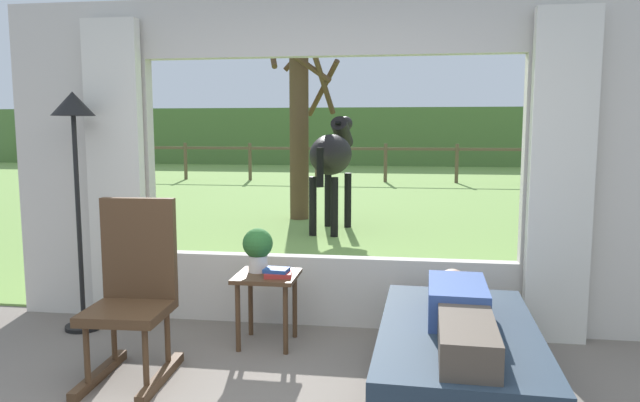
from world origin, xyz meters
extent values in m
cube|color=beige|center=(-2.02, 2.26, 1.27)|extent=(1.15, 0.12, 2.55)
cube|color=beige|center=(2.02, 2.26, 1.27)|extent=(1.15, 0.12, 2.55)
cube|color=beige|center=(0.00, 2.26, 0.28)|extent=(2.90, 0.12, 0.55)
cube|color=beige|center=(0.00, 2.26, 2.33)|extent=(2.90, 0.12, 0.45)
cube|color=silver|center=(-1.69, 2.12, 1.20)|extent=(0.44, 0.10, 2.40)
cube|color=silver|center=(1.69, 2.12, 1.20)|extent=(0.44, 0.10, 2.40)
cube|color=#759E47|center=(0.00, 13.16, 0.01)|extent=(36.00, 21.68, 0.02)
cube|color=#537639|center=(0.00, 23.00, 1.20)|extent=(36.00, 2.00, 2.40)
cube|color=black|center=(0.92, 1.10, 0.12)|extent=(0.88, 1.59, 0.24)
cube|color=#233342|center=(0.92, 1.10, 0.33)|extent=(0.96, 1.73, 0.18)
cube|color=#334C8C|center=(0.92, 1.25, 0.53)|extent=(0.36, 0.61, 0.22)
cube|color=#4C4238|center=(0.92, 0.65, 0.51)|extent=(0.30, 0.69, 0.18)
sphere|color=tan|center=(0.92, 1.64, 0.53)|extent=(0.20, 0.20, 0.20)
cube|color=#4C331E|center=(-1.08, 1.02, 0.44)|extent=(0.50, 0.50, 0.06)
cube|color=#4C331E|center=(-1.09, 1.23, 0.78)|extent=(0.48, 0.08, 0.68)
cube|color=#4C331E|center=(-1.28, 1.01, 0.03)|extent=(0.09, 0.68, 0.06)
cube|color=#4C331E|center=(-0.88, 1.03, 0.03)|extent=(0.09, 0.68, 0.06)
cylinder|color=#4C331E|center=(-1.25, 0.83, 0.24)|extent=(0.04, 0.04, 0.38)
cylinder|color=#4C331E|center=(-0.89, 0.85, 0.24)|extent=(0.04, 0.04, 0.38)
cylinder|color=#4C331E|center=(-1.27, 1.19, 0.24)|extent=(0.04, 0.04, 0.38)
cylinder|color=#4C331E|center=(-0.91, 1.21, 0.24)|extent=(0.04, 0.04, 0.38)
cube|color=#4C331E|center=(-0.38, 1.76, 0.51)|extent=(0.44, 0.44, 0.03)
cylinder|color=#4C331E|center=(-0.55, 1.59, 0.24)|extent=(0.04, 0.04, 0.49)
cylinder|color=#4C331E|center=(-0.21, 1.59, 0.24)|extent=(0.04, 0.04, 0.49)
cylinder|color=#4C331E|center=(-0.55, 1.93, 0.24)|extent=(0.04, 0.04, 0.49)
cylinder|color=#4C331E|center=(-0.21, 1.93, 0.24)|extent=(0.04, 0.04, 0.49)
cylinder|color=silver|center=(-0.46, 1.82, 0.58)|extent=(0.14, 0.14, 0.12)
sphere|color=#2D6B2D|center=(-0.46, 1.82, 0.73)|extent=(0.22, 0.22, 0.22)
cube|color=#B22D28|center=(-0.28, 1.69, 0.54)|extent=(0.21, 0.17, 0.03)
cube|color=#23478C|center=(-0.30, 1.70, 0.56)|extent=(0.18, 0.15, 0.03)
cylinder|color=black|center=(-1.88, 1.87, 0.01)|extent=(0.28, 0.28, 0.03)
cylinder|color=black|center=(-1.88, 1.87, 0.83)|extent=(0.04, 0.04, 1.65)
cone|color=black|center=(-1.88, 1.87, 1.74)|extent=(0.32, 0.32, 0.18)
ellipsoid|color=black|center=(-0.51, 6.40, 1.17)|extent=(0.72, 1.30, 0.60)
cylinder|color=black|center=(-0.42, 7.08, 1.48)|extent=(0.34, 0.63, 0.53)
ellipsoid|color=black|center=(-0.39, 7.31, 1.63)|extent=(0.26, 0.50, 0.24)
cube|color=black|center=(-0.43, 7.00, 1.51)|extent=(0.14, 0.44, 0.32)
cylinder|color=black|center=(-0.59, 5.81, 1.02)|extent=(0.11, 0.11, 0.55)
cylinder|color=black|center=(-0.61, 6.84, 0.45)|extent=(0.11, 0.11, 0.85)
cylinder|color=black|center=(-0.30, 6.80, 0.45)|extent=(0.11, 0.11, 0.85)
cylinder|color=black|center=(-0.72, 6.01, 0.45)|extent=(0.11, 0.11, 0.85)
cylinder|color=black|center=(-0.41, 5.96, 0.45)|extent=(0.11, 0.11, 0.85)
cylinder|color=#4C3823|center=(-1.20, 7.56, 1.58)|extent=(0.32, 0.32, 3.13)
cylinder|color=#47331E|center=(-0.78, 7.42, 2.32)|extent=(0.35, 0.84, 1.06)
cylinder|color=#47331E|center=(-1.05, 7.23, 2.60)|extent=(0.86, 0.47, 0.63)
cylinder|color=#47331E|center=(-1.16, 7.91, 2.93)|extent=(0.80, 0.19, 0.79)
cylinder|color=#47331E|center=(-1.64, 7.40, 2.94)|extent=(0.45, 1.05, 0.92)
cylinder|color=#47331E|center=(-0.84, 7.83, 2.22)|extent=(0.69, 0.89, 0.91)
cylinder|color=brown|center=(-8.00, 14.72, 0.57)|extent=(0.10, 0.10, 1.10)
cylinder|color=brown|center=(-6.00, 14.72, 0.57)|extent=(0.10, 0.10, 1.10)
cylinder|color=brown|center=(-4.00, 14.72, 0.57)|extent=(0.10, 0.10, 1.10)
cylinder|color=brown|center=(-2.00, 14.72, 0.57)|extent=(0.10, 0.10, 1.10)
cylinder|color=brown|center=(0.00, 14.72, 0.57)|extent=(0.10, 0.10, 1.10)
cylinder|color=brown|center=(2.00, 14.72, 0.57)|extent=(0.10, 0.10, 1.10)
cylinder|color=brown|center=(4.00, 14.72, 0.57)|extent=(0.10, 0.10, 1.10)
cylinder|color=brown|center=(6.00, 14.72, 0.57)|extent=(0.10, 0.10, 1.10)
cube|color=brown|center=(0.00, 14.72, 0.97)|extent=(16.00, 0.06, 0.08)
camera|label=1|loc=(0.60, -2.28, 1.56)|focal=33.12mm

